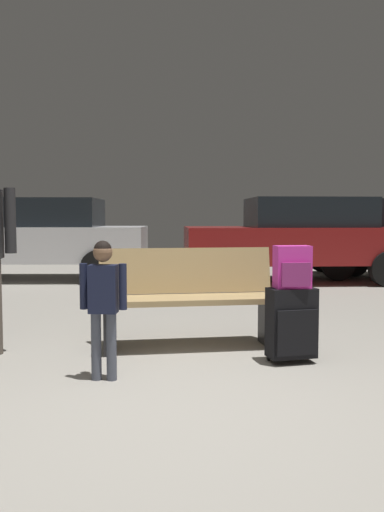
{
  "coord_description": "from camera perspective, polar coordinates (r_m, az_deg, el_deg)",
  "views": [
    {
      "loc": [
        -0.18,
        -3.16,
        1.17
      ],
      "look_at": [
        0.14,
        1.3,
        0.85
      ],
      "focal_mm": 38.04,
      "sensor_mm": 36.0,
      "label": 1
    }
  ],
  "objects": [
    {
      "name": "child",
      "position": [
        3.93,
        -9.33,
        -4.04
      ],
      "size": [
        0.34,
        0.22,
        1.01
      ],
      "color": "#4C5160",
      "rests_on": "ground_plane"
    },
    {
      "name": "parked_car_near",
      "position": [
        10.0,
        11.43,
        1.95
      ],
      "size": [
        4.12,
        1.84,
        1.51
      ],
      "color": "maroon",
      "rests_on": "ground_plane"
    },
    {
      "name": "ground_plane",
      "position": [
        7.27,
        -2.7,
        -5.55
      ],
      "size": [
        18.0,
        18.0,
        0.1
      ],
      "primitive_type": "cube",
      "color": "gray"
    },
    {
      "name": "bench",
      "position": [
        4.9,
        -0.35,
        -4.45
      ],
      "size": [
        1.64,
        0.65,
        0.89
      ],
      "color": "tan",
      "rests_on": "ground_plane"
    },
    {
      "name": "parked_car_far",
      "position": [
        10.56,
        -15.95,
        1.99
      ],
      "size": [
        4.19,
        1.99,
        1.51
      ],
      "color": "silver",
      "rests_on": "ground_plane"
    },
    {
      "name": "backpack_bright",
      "position": [
        4.39,
        10.52,
        -1.2
      ],
      "size": [
        0.29,
        0.21,
        0.34
      ],
      "color": "#D833A5",
      "rests_on": "suitcase"
    },
    {
      "name": "suitcase",
      "position": [
        4.46,
        10.45,
        -6.97
      ],
      "size": [
        0.41,
        0.29,
        0.6
      ],
      "color": "black",
      "rests_on": "ground_plane"
    }
  ]
}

